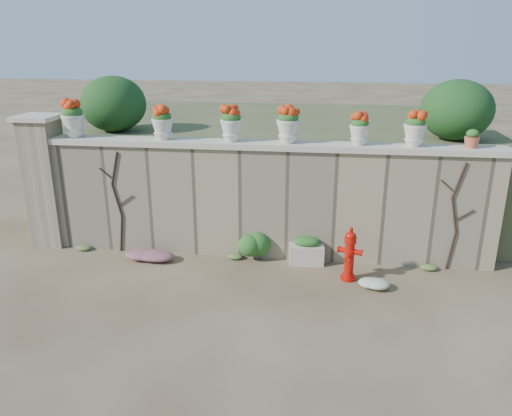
# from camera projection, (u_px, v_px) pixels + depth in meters

# --- Properties ---
(ground) EXTENTS (80.00, 80.00, 0.00)m
(ground) POSITION_uv_depth(u_px,v_px,m) (250.00, 302.00, 7.57)
(ground) COLOR #4F3C27
(ground) RESTS_ON ground
(stone_wall) EXTENTS (8.00, 0.40, 2.00)m
(stone_wall) POSITION_uv_depth(u_px,v_px,m) (265.00, 203.00, 8.94)
(stone_wall) COLOR gray
(stone_wall) RESTS_ON ground
(wall_cap) EXTENTS (8.10, 0.52, 0.10)m
(wall_cap) POSITION_uv_depth(u_px,v_px,m) (265.00, 145.00, 8.60)
(wall_cap) COLOR beige
(wall_cap) RESTS_ON stone_wall
(gate_pillar) EXTENTS (0.72, 0.72, 2.48)m
(gate_pillar) POSITION_uv_depth(u_px,v_px,m) (46.00, 181.00, 9.38)
(gate_pillar) COLOR gray
(gate_pillar) RESTS_ON ground
(raised_fill) EXTENTS (9.00, 6.00, 2.00)m
(raised_fill) POSITION_uv_depth(u_px,v_px,m) (280.00, 161.00, 11.94)
(raised_fill) COLOR #384C23
(raised_fill) RESTS_ON ground
(back_shrub_left) EXTENTS (1.30, 1.30, 1.10)m
(back_shrub_left) POSITION_uv_depth(u_px,v_px,m) (113.00, 104.00, 9.97)
(back_shrub_left) COLOR #143814
(back_shrub_left) RESTS_ON raised_fill
(back_shrub_right) EXTENTS (1.30, 1.30, 1.10)m
(back_shrub_right) POSITION_uv_depth(u_px,v_px,m) (457.00, 110.00, 9.13)
(back_shrub_right) COLOR #143814
(back_shrub_right) RESTS_ON raised_fill
(vine_left) EXTENTS (0.60, 0.04, 1.91)m
(vine_left) POSITION_uv_depth(u_px,v_px,m) (118.00, 201.00, 9.07)
(vine_left) COLOR black
(vine_left) RESTS_ON ground
(vine_right) EXTENTS (0.60, 0.04, 1.91)m
(vine_right) POSITION_uv_depth(u_px,v_px,m) (455.00, 216.00, 8.32)
(vine_right) COLOR black
(vine_right) RESTS_ON ground
(fire_hydrant) EXTENTS (0.40, 0.28, 0.92)m
(fire_hydrant) POSITION_uv_depth(u_px,v_px,m) (350.00, 254.00, 8.14)
(fire_hydrant) COLOR #B90F07
(fire_hydrant) RESTS_ON ground
(planter_box) EXTENTS (0.63, 0.41, 0.50)m
(planter_box) POSITION_uv_depth(u_px,v_px,m) (306.00, 251.00, 8.82)
(planter_box) COLOR beige
(planter_box) RESTS_ON ground
(green_shrub) EXTENTS (0.67, 0.60, 0.63)m
(green_shrub) POSITION_uv_depth(u_px,v_px,m) (256.00, 243.00, 8.94)
(green_shrub) COLOR #1E5119
(green_shrub) RESTS_ON ground
(magenta_clump) EXTENTS (0.81, 0.54, 0.21)m
(magenta_clump) POSITION_uv_depth(u_px,v_px,m) (149.00, 255.00, 8.93)
(magenta_clump) COLOR #B22373
(magenta_clump) RESTS_ON ground
(white_flowers) EXTENTS (0.57, 0.46, 0.21)m
(white_flowers) POSITION_uv_depth(u_px,v_px,m) (374.00, 282.00, 7.98)
(white_flowers) COLOR white
(white_flowers) RESTS_ON ground
(urn_pot_0) EXTENTS (0.41, 0.41, 0.65)m
(urn_pot_0) POSITION_uv_depth(u_px,v_px,m) (73.00, 119.00, 8.92)
(urn_pot_0) COLOR beige
(urn_pot_0) RESTS_ON wall_cap
(urn_pot_1) EXTENTS (0.38, 0.38, 0.59)m
(urn_pot_1) POSITION_uv_depth(u_px,v_px,m) (162.00, 123.00, 8.72)
(urn_pot_1) COLOR beige
(urn_pot_1) RESTS_ON wall_cap
(urn_pot_2) EXTENTS (0.38, 0.38, 0.60)m
(urn_pot_2) POSITION_uv_depth(u_px,v_px,m) (231.00, 124.00, 8.56)
(urn_pot_2) COLOR beige
(urn_pot_2) RESTS_ON wall_cap
(urn_pot_3) EXTENTS (0.40, 0.40, 0.63)m
(urn_pot_3) POSITION_uv_depth(u_px,v_px,m) (288.00, 125.00, 8.43)
(urn_pot_3) COLOR beige
(urn_pot_3) RESTS_ON wall_cap
(urn_pot_4) EXTENTS (0.34, 0.34, 0.53)m
(urn_pot_4) POSITION_uv_depth(u_px,v_px,m) (360.00, 129.00, 8.30)
(urn_pot_4) COLOR beige
(urn_pot_4) RESTS_ON wall_cap
(urn_pot_5) EXTENTS (0.37, 0.37, 0.58)m
(urn_pot_5) POSITION_uv_depth(u_px,v_px,m) (415.00, 129.00, 8.17)
(urn_pot_5) COLOR beige
(urn_pot_5) RESTS_ON wall_cap
(terracotta_pot) EXTENTS (0.25, 0.25, 0.29)m
(terracotta_pot) POSITION_uv_depth(u_px,v_px,m) (472.00, 140.00, 8.11)
(terracotta_pot) COLOR #B55137
(terracotta_pot) RESTS_ON wall_cap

